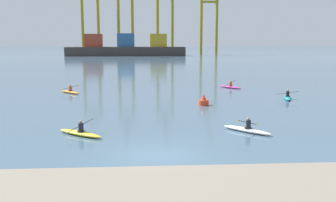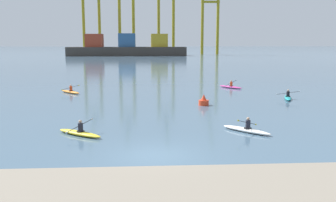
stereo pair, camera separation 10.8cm
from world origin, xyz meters
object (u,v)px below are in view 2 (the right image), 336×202
(kayak_magenta, at_px, (231,87))
(gantry_crane_west_mid, at_px, (126,9))
(gantry_crane_west, at_px, (91,9))
(kayak_orange, at_px, (71,91))
(gantry_crane_east_mid, at_px, (166,9))
(kayak_teal, at_px, (288,97))
(gantry_crane_east, at_px, (210,12))
(channel_buoy, at_px, (204,101))
(kayak_white, at_px, (247,129))
(container_barge, at_px, (127,48))
(kayak_yellow, at_px, (80,133))

(kayak_magenta, bearing_deg, gantry_crane_west_mid, 99.01)
(gantry_crane_west, bearing_deg, kayak_orange, -83.12)
(gantry_crane_east_mid, xyz_separation_m, kayak_teal, (4.93, -125.32, -18.93))
(gantry_crane_east, bearing_deg, kayak_orange, -106.83)
(channel_buoy, bearing_deg, kayak_orange, 147.07)
(gantry_crane_east_mid, xyz_separation_m, gantry_crane_east, (18.67, -1.54, -1.23))
(gantry_crane_west, bearing_deg, kayak_white, -78.22)
(kayak_orange, distance_m, kayak_magenta, 18.69)
(gantry_crane_east_mid, relative_size, gantry_crane_east, 0.98)
(kayak_orange, relative_size, kayak_magenta, 0.95)
(gantry_crane_west, relative_size, kayak_white, 13.13)
(channel_buoy, bearing_deg, gantry_crane_west_mid, 95.84)
(gantry_crane_west_mid, xyz_separation_m, kayak_orange, (-0.48, -116.26, -18.66))
(container_barge, distance_m, gantry_crane_east, 39.64)
(gantry_crane_east_mid, bearing_deg, container_barge, -139.74)
(gantry_crane_east, bearing_deg, kayak_magenta, -98.59)
(gantry_crane_west_mid, xyz_separation_m, kayak_yellow, (3.72, -134.89, -18.66))
(kayak_magenta, bearing_deg, kayak_yellow, -122.94)
(gantry_crane_east, bearing_deg, kayak_white, -98.88)
(kayak_orange, bearing_deg, kayak_teal, -14.12)
(gantry_crane_west_mid, bearing_deg, kayak_teal, -79.97)
(gantry_crane_west_mid, bearing_deg, gantry_crane_west, 165.10)
(gantry_crane_west, height_order, kayak_teal, gantry_crane_west)
(gantry_crane_west_mid, relative_size, kayak_white, 12.70)
(kayak_teal, xyz_separation_m, kayak_orange, (-22.03, 5.54, 0.00))
(container_barge, distance_m, kayak_orange, 106.24)
(kayak_orange, bearing_deg, gantry_crane_east_mid, 81.88)
(gantry_crane_east_mid, bearing_deg, channel_buoy, -91.71)
(gantry_crane_east_mid, relative_size, kayak_orange, 12.90)
(gantry_crane_west_mid, relative_size, channel_buoy, 37.05)
(kayak_yellow, bearing_deg, gantry_crane_east, 77.01)
(gantry_crane_west_mid, xyz_separation_m, gantry_crane_east_mid, (16.62, 3.52, 0.27))
(channel_buoy, height_order, kayak_teal, channel_buoy)
(kayak_teal, height_order, kayak_orange, same)
(gantry_crane_west, height_order, channel_buoy, gantry_crane_west)
(gantry_crane_east_mid, bearing_deg, kayak_yellow, -95.32)
(container_barge, xyz_separation_m, kayak_yellow, (3.15, -124.83, -2.82))
(gantry_crane_east, xyz_separation_m, kayak_magenta, (-17.36, -114.96, -17.70))
(gantry_crane_west_mid, distance_m, channel_buoy, 126.85)
(gantry_crane_east_mid, distance_m, gantry_crane_east, 18.77)
(gantry_crane_west, xyz_separation_m, gantry_crane_east, (50.29, -2.01, -1.16))
(kayak_magenta, bearing_deg, kayak_white, -100.43)
(kayak_orange, distance_m, kayak_white, 23.40)
(gantry_crane_east_mid, bearing_deg, gantry_crane_west, 179.15)
(gantry_crane_west, distance_m, channel_buoy, 133.12)
(gantry_crane_west, xyz_separation_m, kayak_magenta, (32.92, -116.97, -18.86))
(kayak_magenta, relative_size, kayak_white, 1.05)
(gantry_crane_east_mid, distance_m, channel_buoy, 129.79)
(container_barge, distance_m, gantry_crane_east_mid, 26.49)
(gantry_crane_west_mid, height_order, kayak_orange, gantry_crane_west_mid)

